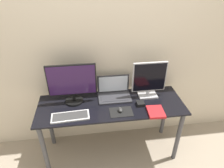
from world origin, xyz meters
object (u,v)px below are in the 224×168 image
Objects in this scene: laptop at (114,92)px; keyboard at (70,116)px; monitor_left at (72,83)px; power_brick at (140,103)px; book at (156,112)px; mouse at (120,110)px; monitor_right at (149,80)px.

laptop is 0.96× the size of keyboard.
monitor_left is 0.77m from power_brick.
keyboard is 0.88m from book.
book is at bearing -3.26° from keyboard.
mouse reaches higher than power_brick.
monitor_right is at bearing 89.47° from book.
mouse is at bearing 169.22° from book.
monitor_left is 0.36m from keyboard.
monitor_right reaches higher than book.
book is at bearing -50.96° from power_brick.
power_brick is (0.26, -0.21, -0.04)m from laptop.
monitor_right is 4.94× the size of power_brick.
mouse is at bearing -26.98° from monitor_left.
laptop is 1.79× the size of book.
keyboard is 0.76m from power_brick.
laptop reaches higher than mouse.
laptop reaches higher than power_brick.
monitor_left is 1.20× the size of monitor_right.
power_brick is at bearing 7.82° from keyboard.
laptop is 5.13× the size of mouse.
keyboard is at bearing -177.89° from mouse.
book is 0.20m from power_brick.
monitor_right is 1.16× the size of laptop.
monitor_left is 0.85m from monitor_right.
keyboard is at bearing 176.74° from book.
monitor_right is 0.29m from power_brick.
book is at bearing -42.90° from laptop.
monitor_right is 5.94× the size of mouse.
monitor_right is 0.94m from keyboard.
laptop is 0.29m from mouse.
monitor_right is 2.07× the size of book.
monitor_right is 1.11× the size of keyboard.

